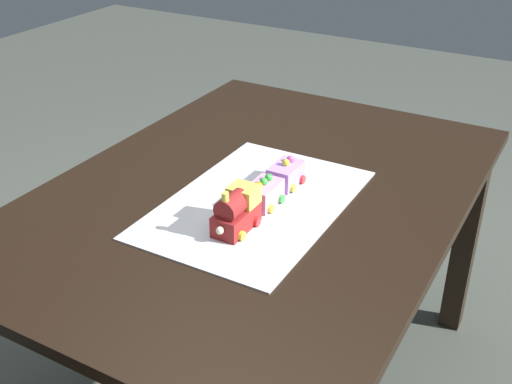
{
  "coord_description": "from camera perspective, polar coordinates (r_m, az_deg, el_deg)",
  "views": [
    {
      "loc": [
        -1.26,
        -0.71,
        1.53
      ],
      "look_at": [
        -0.08,
        -0.04,
        0.77
      ],
      "focal_mm": 44.62,
      "sensor_mm": 36.0,
      "label": 1
    }
  ],
  "objects": [
    {
      "name": "cake_board",
      "position": [
        1.57,
        -0.0,
        -1.02
      ],
      "size": [
        0.6,
        0.4,
        0.0
      ],
      "primitive_type": "cube",
      "color": "silver",
      "rests_on": "dining_table"
    },
    {
      "name": "cake_car_hopper_bubblegum",
      "position": [
        1.55,
        0.7,
        -0.14
      ],
      "size": [
        0.1,
        0.08,
        0.07
      ],
      "color": "pink",
      "rests_on": "cake_board"
    },
    {
      "name": "cake_car_caboose_lavender",
      "position": [
        1.64,
        2.69,
        1.59
      ],
      "size": [
        0.1,
        0.08,
        0.07
      ],
      "color": "#AD84E0",
      "rests_on": "cake_board"
    },
    {
      "name": "cake_locomotive",
      "position": [
        1.44,
        -1.77,
        -1.69
      ],
      "size": [
        0.14,
        0.08,
        0.12
      ],
      "color": "maroon",
      "rests_on": "cake_board"
    },
    {
      "name": "dining_table",
      "position": [
        1.7,
        0.16,
        -2.78
      ],
      "size": [
        1.4,
        1.0,
        0.74
      ],
      "color": "black",
      "rests_on": "ground"
    }
  ]
}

